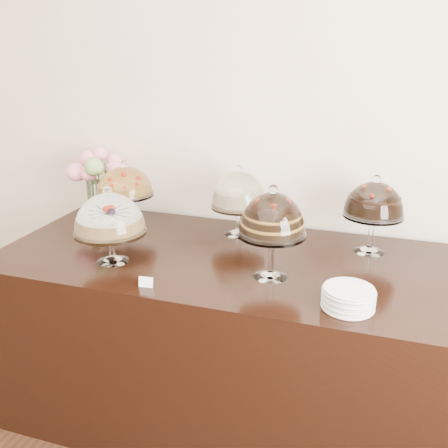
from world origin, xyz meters
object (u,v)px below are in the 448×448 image
(cake_stand_dark_choco, at_px, (374,202))
(plate_stack, at_px, (348,298))
(cake_stand_choco_layer, at_px, (272,218))
(display_counter, at_px, (227,337))
(cake_stand_sugar_sponge, at_px, (109,217))
(cake_stand_cheesecake, at_px, (239,193))
(flower_vase, at_px, (96,175))
(cake_stand_fruit_tart, at_px, (125,184))

(cake_stand_dark_choco, xyz_separation_m, plate_stack, (-0.05, -0.60, -0.21))
(plate_stack, bearing_deg, cake_stand_choco_layer, 152.49)
(display_counter, height_order, cake_stand_sugar_sponge, cake_stand_sugar_sponge)
(plate_stack, bearing_deg, cake_stand_cheesecake, 134.61)
(cake_stand_sugar_sponge, bearing_deg, flower_vase, 126.55)
(cake_stand_dark_choco, bearing_deg, cake_stand_fruit_tart, -177.96)
(cake_stand_choco_layer, relative_size, cake_stand_fruit_tart, 1.11)
(display_counter, relative_size, cake_stand_cheesecake, 5.83)
(display_counter, distance_m, cake_stand_fruit_tart, 0.98)
(display_counter, xyz_separation_m, cake_stand_fruit_tart, (-0.65, 0.22, 0.69))
(cake_stand_choco_layer, distance_m, flower_vase, 1.25)
(cake_stand_sugar_sponge, xyz_separation_m, cake_stand_fruit_tart, (-0.16, 0.44, 0.03))
(cake_stand_dark_choco, distance_m, flower_vase, 1.55)
(cake_stand_choco_layer, height_order, cake_stand_fruit_tart, cake_stand_choco_layer)
(cake_stand_dark_choco, relative_size, flower_vase, 0.97)
(cake_stand_choco_layer, bearing_deg, flower_vase, 156.96)
(cake_stand_sugar_sponge, relative_size, cake_stand_cheesecake, 0.96)
(cake_stand_dark_choco, height_order, cake_stand_fruit_tart, cake_stand_dark_choco)
(display_counter, height_order, cake_stand_fruit_tart, cake_stand_fruit_tart)
(cake_stand_dark_choco, xyz_separation_m, flower_vase, (-1.54, 0.07, -0.00))
(cake_stand_choco_layer, distance_m, cake_stand_dark_choco, 0.58)
(flower_vase, bearing_deg, display_counter, -20.40)
(cake_stand_sugar_sponge, distance_m, cake_stand_fruit_tart, 0.47)
(display_counter, xyz_separation_m, cake_stand_sugar_sponge, (-0.49, -0.22, 0.67))
(display_counter, bearing_deg, cake_stand_sugar_sponge, -155.88)
(cake_stand_sugar_sponge, height_order, plate_stack, cake_stand_sugar_sponge)
(cake_stand_sugar_sponge, bearing_deg, cake_stand_fruit_tart, 110.27)
(display_counter, xyz_separation_m, plate_stack, (0.59, -0.33, 0.49))
(cake_stand_sugar_sponge, height_order, cake_stand_choco_layer, cake_stand_choco_layer)
(cake_stand_sugar_sponge, relative_size, cake_stand_fruit_tart, 0.97)
(cake_stand_choco_layer, relative_size, cake_stand_cheesecake, 1.10)
(cake_stand_choco_layer, bearing_deg, plate_stack, -27.51)
(display_counter, bearing_deg, cake_stand_choco_layer, -31.84)
(flower_vase, bearing_deg, cake_stand_dark_choco, -2.48)
(cake_stand_sugar_sponge, xyz_separation_m, flower_vase, (-0.41, 0.56, 0.03))
(cake_stand_sugar_sponge, height_order, cake_stand_cheesecake, cake_stand_cheesecake)
(cake_stand_choco_layer, bearing_deg, cake_stand_fruit_tart, 157.36)
(cake_stand_dark_choco, height_order, flower_vase, flower_vase)
(cake_stand_cheesecake, relative_size, cake_stand_fruit_tart, 1.01)
(cake_stand_sugar_sponge, bearing_deg, plate_stack, -5.95)
(cake_stand_fruit_tart, relative_size, flower_vase, 0.94)
(cake_stand_choco_layer, xyz_separation_m, cake_stand_cheesecake, (-0.28, 0.45, -0.04))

